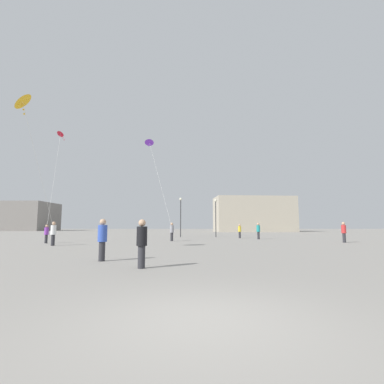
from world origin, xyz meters
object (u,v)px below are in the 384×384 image
(person_in_red, at_px, (344,231))
(kite_violet_diamond, at_px, (149,143))
(person_in_grey, at_px, (172,231))
(person_in_yellow, at_px, (240,230))
(person_in_purple, at_px, (46,233))
(person_in_blue, at_px, (102,238))
(kite_amber_diamond, at_px, (22,102))
(kite_crimson_diamond, at_px, (60,136))
(building_left_hall, at_px, (18,217))
(person_in_white, at_px, (53,232))
(person_in_teal, at_px, (258,230))
(person_in_black, at_px, (142,241))
(lamppost_east, at_px, (216,212))
(lamppost_west, at_px, (181,211))
(building_centre_hall, at_px, (253,214))

(person_in_red, relative_size, kite_violet_diamond, 0.16)
(person_in_grey, height_order, kite_violet_diamond, kite_violet_diamond)
(person_in_yellow, distance_m, person_in_purple, 21.12)
(person_in_blue, bearing_deg, kite_amber_diamond, 115.51)
(person_in_blue, bearing_deg, kite_violet_diamond, 60.07)
(kite_crimson_diamond, height_order, building_left_hall, kite_crimson_diamond)
(person_in_red, height_order, building_left_hall, building_left_hall)
(person_in_white, relative_size, person_in_teal, 0.99)
(person_in_yellow, distance_m, person_in_grey, 10.40)
(person_in_yellow, xyz_separation_m, person_in_white, (-16.47, -13.32, 0.05))
(person_in_black, height_order, kite_violet_diamond, kite_violet_diamond)
(person_in_white, relative_size, lamppost_east, 0.35)
(person_in_purple, bearing_deg, person_in_teal, -96.42)
(person_in_red, xyz_separation_m, building_left_hall, (-68.69, 67.80, 3.47))
(lamppost_west, bearing_deg, kite_violet_diamond, -151.10)
(building_centre_hall, bearing_deg, kite_amber_diamond, -113.87)
(building_left_hall, bearing_deg, lamppost_west, -45.43)
(person_in_purple, height_order, building_left_hall, building_left_hall)
(person_in_blue, relative_size, person_in_white, 0.98)
(kite_amber_diamond, bearing_deg, lamppost_east, 60.01)
(building_left_hall, height_order, lamppost_east, building_left_hall)
(building_left_hall, distance_m, lamppost_east, 80.09)
(person_in_yellow, height_order, person_in_purple, person_in_yellow)
(person_in_teal, distance_m, lamppost_west, 11.37)
(person_in_purple, distance_m, building_left_hall, 80.73)
(kite_amber_diamond, height_order, building_left_hall, kite_amber_diamond)
(person_in_blue, height_order, kite_violet_diamond, kite_violet_diamond)
(person_in_white, distance_m, building_left_hall, 84.37)
(person_in_grey, relative_size, person_in_teal, 0.99)
(kite_crimson_diamond, bearing_deg, lamppost_east, 20.82)
(lamppost_east, bearing_deg, building_left_hall, 136.86)
(person_in_red, relative_size, person_in_black, 1.07)
(person_in_white, relative_size, kite_crimson_diamond, 0.16)
(kite_amber_diamond, relative_size, lamppost_west, 1.47)
(building_centre_hall, height_order, lamppost_west, building_centre_hall)
(kite_violet_diamond, bearing_deg, person_in_red, -30.02)
(person_in_white, bearing_deg, building_centre_hall, 57.75)
(kite_amber_diamond, distance_m, kite_violet_diamond, 21.75)
(person_in_teal, bearing_deg, building_left_hall, 81.64)
(person_in_red, distance_m, person_in_black, 22.07)
(person_in_red, bearing_deg, kite_amber_diamond, -47.33)
(person_in_red, bearing_deg, person_in_blue, -32.71)
(person_in_grey, bearing_deg, person_in_white, 92.04)
(person_in_teal, xyz_separation_m, building_left_hall, (-62.61, 61.14, 3.47))
(person_in_blue, height_order, building_centre_hall, building_centre_hall)
(person_in_blue, bearing_deg, person_in_grey, 49.54)
(person_in_blue, xyz_separation_m, person_in_red, (17.59, 13.52, 0.03))
(person_in_purple, distance_m, lamppost_west, 18.09)
(kite_amber_diamond, xyz_separation_m, building_centre_hall, (26.82, 60.59, -4.04))
(person_in_white, height_order, person_in_teal, person_in_teal)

